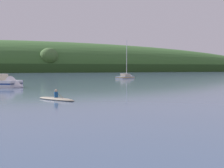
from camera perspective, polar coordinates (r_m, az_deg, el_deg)
name	(u,v)px	position (r m, az deg, el deg)	size (l,w,h in m)	color
far_shoreline_hill	(14,71)	(203.48, -17.76, 2.25)	(522.64, 110.20, 40.08)	#27431B
sailboat_outer_reach	(127,78)	(76.72, 2.74, 1.16)	(6.30, 5.92, 10.54)	#ADB2BC
canoe_with_paddler	(56,99)	(26.38, -10.39, -2.74)	(3.24, 4.05, 1.02)	gray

